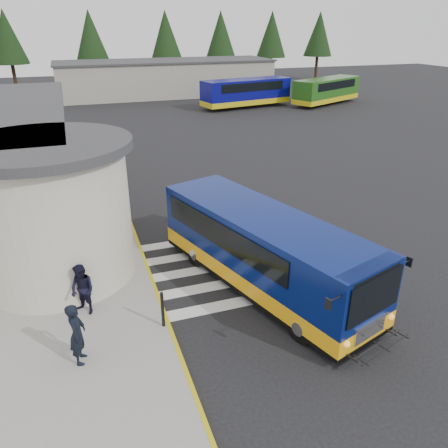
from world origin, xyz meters
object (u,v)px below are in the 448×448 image
object	(u,v)px
pedestrian_b	(82,290)
far_bus_a	(246,92)
bollard	(163,309)
pedestrian_a	(77,334)
far_bus_b	(327,90)
transit_bus	(264,253)

from	to	relation	value
pedestrian_b	far_bus_a	xyz separation A→B (m)	(18.54, 32.87, 0.67)
bollard	pedestrian_a	bearing A→B (deg)	-163.11
pedestrian_a	far_bus_b	bearing A→B (deg)	-28.69
pedestrian_b	far_bus_b	xyz separation A→B (m)	(27.82, 31.82, 0.58)
transit_bus	far_bus_a	distance (m)	35.38
transit_bus	bollard	xyz separation A→B (m)	(-3.78, -1.28, -0.54)
pedestrian_a	far_bus_a	world-z (taller)	far_bus_a
transit_bus	far_bus_b	distance (m)	38.78
bollard	pedestrian_b	bearing A→B (deg)	145.83
pedestrian_b	bollard	xyz separation A→B (m)	(2.15, -1.46, -0.24)
pedestrian_b	far_bus_a	bearing A→B (deg)	107.32
pedestrian_b	far_bus_b	size ratio (longest dim) A/B	0.17
far_bus_a	far_bus_b	world-z (taller)	far_bus_a
bollard	far_bus_a	distance (m)	38.05
pedestrian_a	far_bus_b	size ratio (longest dim) A/B	0.19
transit_bus	bollard	distance (m)	4.03
transit_bus	pedestrian_a	distance (m)	6.48
transit_bus	far_bus_b	xyz separation A→B (m)	(21.89, 32.01, 0.29)
transit_bus	far_bus_a	xyz separation A→B (m)	(12.62, 33.05, 0.37)
transit_bus	bollard	bearing A→B (deg)	-178.74
transit_bus	pedestrian_a	size ratio (longest dim) A/B	5.46
pedestrian_b	bollard	world-z (taller)	pedestrian_b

